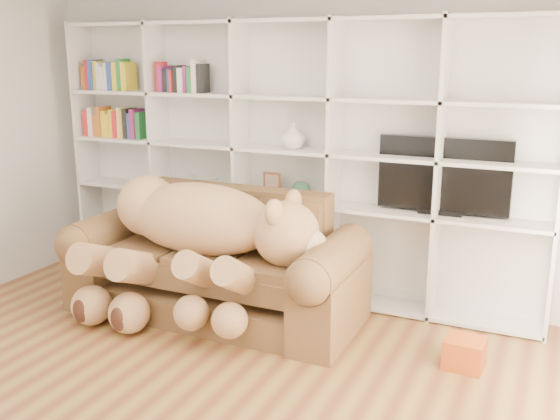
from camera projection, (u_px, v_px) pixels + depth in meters
The scene contains 13 objects.
wall_back at pixel (295, 141), 5.55m from camera, with size 5.00×0.02×2.70m, color silver.
bookshelf at pixel (264, 146), 5.54m from camera, with size 4.43×0.35×2.40m.
sofa at pixel (217, 269), 5.16m from camera, with size 2.39×1.03×1.00m.
teddy_bear at pixel (195, 235), 4.93m from camera, with size 1.94×1.02×1.13m.
throw_pillow at pixel (171, 213), 5.44m from camera, with size 0.48×0.16×0.48m, color #5F1010.
gift_box at pixel (464, 353), 4.29m from camera, with size 0.26×0.24×0.21m, color #BA4D18.
tv at pixel (444, 176), 4.93m from camera, with size 1.03×0.18×0.61m.
picture_frame at pixel (272, 184), 5.52m from camera, with size 0.17×0.03×0.21m, color brown.
green_vase at pixel (301, 191), 5.42m from camera, with size 0.17×0.17×0.17m, color #2C563A.
figurine_tall at pixel (193, 182), 5.87m from camera, with size 0.07×0.07×0.14m, color beige.
figurine_short at pixel (213, 184), 5.78m from camera, with size 0.07×0.07×0.13m, color beige.
snow_globe at pixel (218, 186), 5.76m from camera, with size 0.10×0.10×0.10m, color white.
shelf_vase at pixel (293, 136), 5.33m from camera, with size 0.21×0.21×0.22m, color white.
Camera 1 is at (2.18, -2.59, 2.11)m, focal length 40.00 mm.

